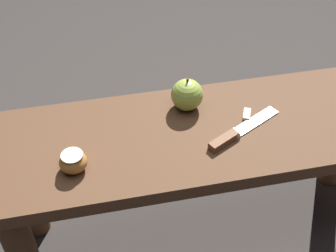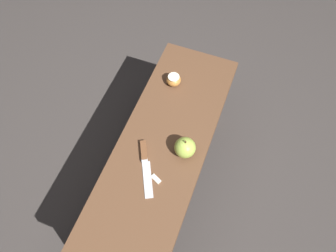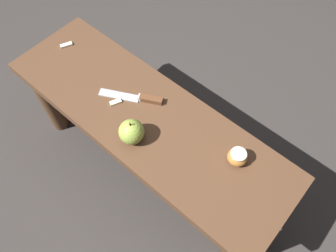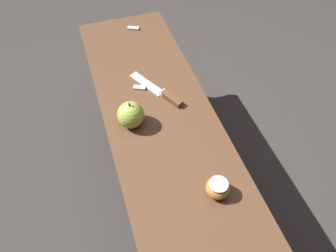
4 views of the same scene
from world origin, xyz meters
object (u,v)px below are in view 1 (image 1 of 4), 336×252
wooden_bench (205,157)px  apple_cut (73,162)px  knife (234,135)px  apple_whole (187,95)px

wooden_bench → apple_cut: (0.35, 0.07, 0.13)m
knife → apple_cut: size_ratio=3.35×
knife → apple_whole: apple_whole is taller
wooden_bench → knife: (-0.06, 0.04, 0.11)m
knife → wooden_bench: bearing=117.4°
wooden_bench → apple_whole: 0.18m
apple_whole → apple_cut: apple_whole is taller
apple_whole → wooden_bench: bearing=108.3°
wooden_bench → knife: bearing=145.0°
apple_whole → apple_cut: size_ratio=1.46×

